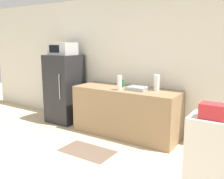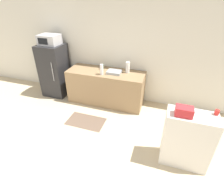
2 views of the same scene
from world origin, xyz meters
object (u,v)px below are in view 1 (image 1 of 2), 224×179
at_px(basket, 214,111).
at_px(paper_towel_roll, 157,83).
at_px(bottle_tall, 119,83).
at_px(bottle_short, 123,83).
at_px(microwave, 63,49).
at_px(refrigerator, 64,89).

relative_size(basket, paper_towel_roll, 0.92).
xyz_separation_m(bottle_tall, paper_towel_roll, (0.57, 0.31, 0.01)).
xyz_separation_m(bottle_short, paper_towel_roll, (0.68, -0.01, 0.07)).
bearing_deg(bottle_short, microwave, -174.18).
bearing_deg(bottle_tall, bottle_short, 109.41).
xyz_separation_m(microwave, bottle_short, (1.39, 0.14, -0.63)).
distance_m(bottle_tall, basket, 2.25).
relative_size(microwave, bottle_tall, 1.95).
xyz_separation_m(refrigerator, basket, (3.33, -1.49, 0.37)).
relative_size(refrigerator, paper_towel_roll, 5.24).
xyz_separation_m(refrigerator, bottle_tall, (1.50, -0.17, 0.29)).
xyz_separation_m(refrigerator, paper_towel_roll, (2.07, 0.13, 0.30)).
distance_m(bottle_tall, paper_towel_roll, 0.65).
distance_m(bottle_short, paper_towel_roll, 0.69).
distance_m(refrigerator, paper_towel_roll, 2.10).
xyz_separation_m(microwave, basket, (3.33, -1.49, -0.49)).
bearing_deg(basket, paper_towel_roll, 127.79).
height_order(refrigerator, bottle_tall, refrigerator).
height_order(refrigerator, bottle_short, refrigerator).
bearing_deg(microwave, refrigerator, 72.35).
xyz_separation_m(bottle_tall, basket, (1.83, -1.31, 0.08)).
height_order(microwave, bottle_short, microwave).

